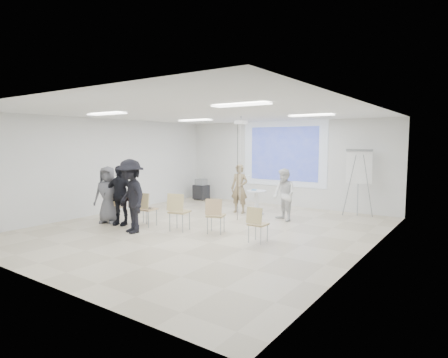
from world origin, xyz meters
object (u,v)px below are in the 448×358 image
Objects in this scene: chair_right_inner at (215,213)px; audience_outer at (108,191)px; chair_center at (178,209)px; player_right at (284,192)px; audience_left at (120,191)px; chair_right_far at (257,222)px; av_cart at (201,190)px; chair_far_left at (116,204)px; flipchart_easel at (359,167)px; pedestal_table at (256,201)px; chair_left_inner at (145,207)px; chair_left_mid at (137,205)px; player_left at (239,185)px; laptop at (148,208)px; audience_mid at (131,191)px.

audience_outer is at bearing 172.24° from chair_right_inner.
chair_center is at bearing -16.51° from audience_outer.
chair_center is 0.99m from chair_right_inner.
player_right is at bearing 53.66° from chair_right_inner.
audience_outer is at bearing 161.31° from audience_left.
audience_outer reaches higher than chair_right_far.
chair_far_left is at bearing -78.96° from av_cart.
flipchart_easel reaches higher than chair_center.
chair_left_inner reaches higher than pedestal_table.
player_right is 2.59m from chair_right_far.
chair_right_far is (3.63, 0.27, -0.05)m from chair_left_mid.
player_left is 1.74m from player_right.
chair_left_mid is at bearing 1.28° from laptop.
audience_outer is at bearing -173.10° from chair_right_far.
player_left is 1.99× the size of chair_right_inner.
audience_left is at bearing -121.15° from chair_left_mid.
chair_far_left is at bearing -175.41° from chair_right_far.
chair_left_mid is at bearing 17.57° from audience_left.
chair_far_left reaches higher than pedestal_table.
chair_far_left is at bearing -156.64° from flipchart_easel.
chair_right_inner is 2.17m from audience_mid.
pedestal_table is at bearing -169.73° from flipchart_easel.
chair_far_left is 4.67m from av_cart.
audience_outer reaches higher than chair_center.
player_left is 0.99× the size of audience_outer.
player_left is 0.86× the size of flipchart_easel.
audience_left is (-3.43, -3.06, 0.10)m from player_right.
audience_outer is at bearing -80.24° from av_cart.
chair_left_mid is at bearing -175.93° from chair_right_far.
chair_right_far is at bearing -11.45° from chair_far_left.
chair_center is at bearing 172.71° from laptop.
chair_left_mid reaches higher than av_cart.
av_cart is at bearing 143.09° from player_left.
chair_right_inner is (0.44, -2.79, 0.10)m from pedestal_table.
player_right is 4.93× the size of laptop.
chair_left_inner is at bearing -14.09° from audience_outer.
chair_left_inner is 3.27m from chair_right_far.
laptop is at bearing -65.19° from av_cart.
audience_outer is at bearing -175.76° from audience_mid.
chair_right_inner is 0.47× the size of audience_left.
audience_mid is (1.34, -0.60, 0.54)m from chair_far_left.
audience_mid is at bearing -65.94° from av_cart.
chair_right_inner is at bearing -178.55° from laptop.
chair_left_inner is 4.89m from av_cart.
flipchart_easel is at bearing 41.93° from chair_right_inner.
chair_right_far is (1.70, -2.92, 0.06)m from pedestal_table.
player_right reaches higher than pedestal_table.
chair_right_far reaches higher than pedestal_table.
chair_left_mid is at bearing 165.81° from chair_left_inner.
audience_mid is at bearing -162.65° from chair_right_far.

